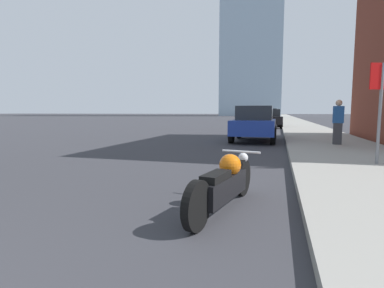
{
  "coord_description": "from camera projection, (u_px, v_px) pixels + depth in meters",
  "views": [
    {
      "loc": [
        3.25,
        0.52,
        1.36
      ],
      "look_at": [
        1.26,
        7.43,
        0.59
      ],
      "focal_mm": 28.0,
      "sensor_mm": 36.0,
      "label": 1
    }
  ],
  "objects": [
    {
      "name": "sidewalk",
      "position": [
        295.0,
        122.0,
        37.3
      ],
      "size": [
        3.44,
        240.0,
        0.15
      ],
      "color": "gray",
      "rests_on": "ground_plane"
    },
    {
      "name": "distant_tower",
      "position": [
        254.0,
        4.0,
        101.84
      ],
      "size": [
        19.85,
        19.85,
        75.55
      ],
      "color": "#9EB7CC",
      "rests_on": "ground_plane"
    },
    {
      "name": "motorcycle",
      "position": [
        225.0,
        183.0,
        4.18
      ],
      "size": [
        0.73,
        2.25,
        0.76
      ],
      "rotation": [
        0.0,
        0.0,
        -0.2
      ],
      "color": "black",
      "rests_on": "ground_plane"
    },
    {
      "name": "parked_car_blue",
      "position": [
        255.0,
        123.0,
        13.93
      ],
      "size": [
        1.97,
        4.18,
        1.63
      ],
      "rotation": [
        0.0,
        0.0,
        -0.0
      ],
      "color": "#1E3899",
      "rests_on": "ground_plane"
    },
    {
      "name": "parked_car_black",
      "position": [
        271.0,
        118.0,
        25.74
      ],
      "size": [
        2.04,
        3.99,
        1.59
      ],
      "rotation": [
        0.0,
        0.0,
        0.09
      ],
      "color": "black",
      "rests_on": "ground_plane"
    },
    {
      "name": "parked_car_silver",
      "position": [
        271.0,
        116.0,
        37.35
      ],
      "size": [
        2.19,
        4.06,
        1.77
      ],
      "rotation": [
        0.0,
        0.0,
        -0.1
      ],
      "color": "#BCBCC1",
      "rests_on": "ground_plane"
    },
    {
      "name": "parked_car_yellow",
      "position": [
        274.0,
        115.0,
        48.11
      ],
      "size": [
        1.86,
        3.93,
        1.74
      ],
      "rotation": [
        0.0,
        0.0,
        0.01
      ],
      "color": "gold",
      "rests_on": "ground_plane"
    },
    {
      "name": "parked_car_green",
      "position": [
        274.0,
        114.0,
        60.09
      ],
      "size": [
        2.12,
        4.56,
        1.66
      ],
      "rotation": [
        0.0,
        0.0,
        0.08
      ],
      "color": "#1E6B33",
      "rests_on": "ground_plane"
    },
    {
      "name": "stop_sign",
      "position": [
        381.0,
        96.0,
        6.89
      ],
      "size": [
        0.57,
        0.26,
        2.33
      ],
      "color": "slate",
      "rests_on": "sidewalk"
    },
    {
      "name": "pedestrian",
      "position": [
        338.0,
        122.0,
        11.16
      ],
      "size": [
        0.36,
        0.23,
        1.66
      ],
      "color": "#38383D",
      "rests_on": "sidewalk"
    }
  ]
}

